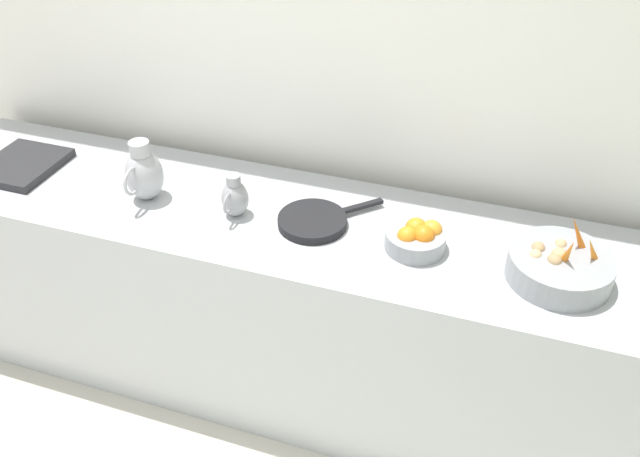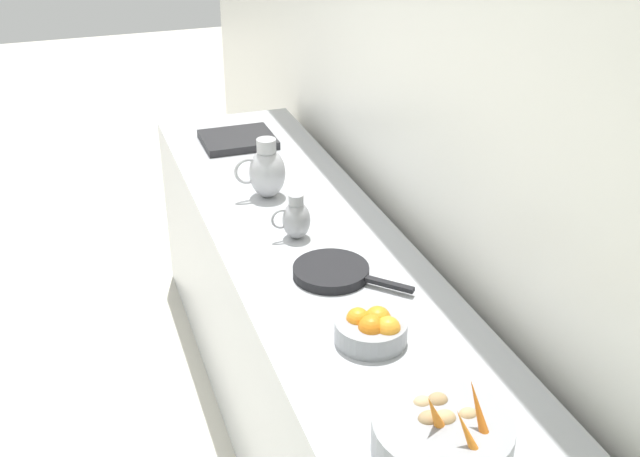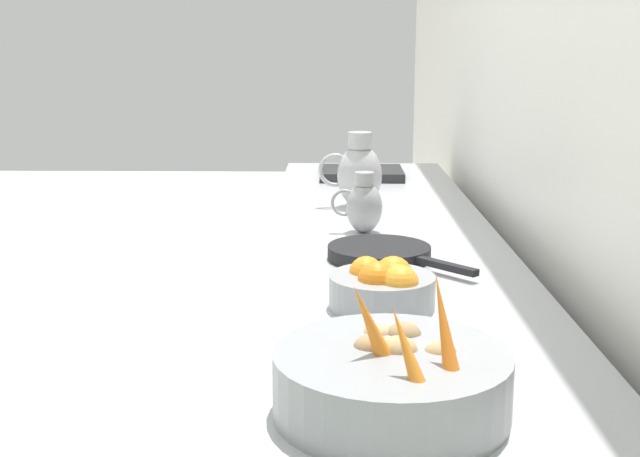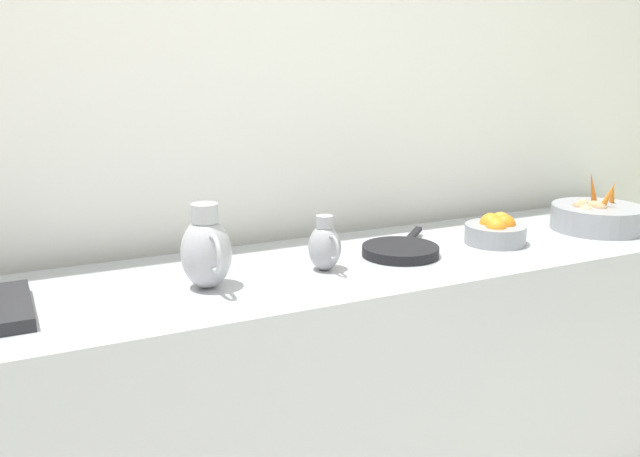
# 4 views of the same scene
# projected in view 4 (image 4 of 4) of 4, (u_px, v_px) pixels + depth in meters

# --- Properties ---
(tile_wall_left) EXTENTS (0.10, 7.81, 3.00)m
(tile_wall_left) POSITION_uv_depth(u_px,v_px,m) (412.00, 80.00, 2.74)
(tile_wall_left) COLOR white
(tile_wall_left) RESTS_ON ground_plane
(prep_counter) EXTENTS (0.69, 3.15, 0.93)m
(prep_counter) POSITION_uv_depth(u_px,v_px,m) (354.00, 386.00, 2.38)
(prep_counter) COLOR #ADAFB5
(prep_counter) RESTS_ON ground_plane
(vegetable_colander) EXTENTS (0.35, 0.35, 0.22)m
(vegetable_colander) POSITION_uv_depth(u_px,v_px,m) (597.00, 217.00, 2.67)
(vegetable_colander) COLOR gray
(vegetable_colander) RESTS_ON prep_counter
(orange_bowl) EXTENTS (0.22, 0.22, 0.11)m
(orange_bowl) POSITION_uv_depth(u_px,v_px,m) (496.00, 231.00, 2.47)
(orange_bowl) COLOR gray
(orange_bowl) RESTS_ON prep_counter
(metal_pitcher_tall) EXTENTS (0.21, 0.15, 0.25)m
(metal_pitcher_tall) POSITION_uv_depth(u_px,v_px,m) (206.00, 251.00, 1.97)
(metal_pitcher_tall) COLOR #A3A3A8
(metal_pitcher_tall) RESTS_ON prep_counter
(metal_pitcher_short) EXTENTS (0.15, 0.11, 0.18)m
(metal_pitcher_short) POSITION_uv_depth(u_px,v_px,m) (325.00, 246.00, 2.15)
(metal_pitcher_short) COLOR #939399
(metal_pitcher_short) RESTS_ON prep_counter
(skillet_on_counter) EXTENTS (0.35, 0.36, 0.03)m
(skillet_on_counter) POSITION_uv_depth(u_px,v_px,m) (401.00, 250.00, 2.32)
(skillet_on_counter) COLOR black
(skillet_on_counter) RESTS_ON prep_counter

